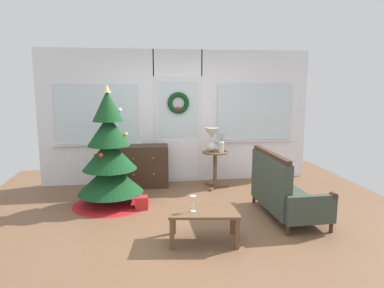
{
  "coord_description": "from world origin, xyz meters",
  "views": [
    {
      "loc": [
        -0.73,
        -4.74,
        1.92
      ],
      "look_at": [
        0.05,
        0.55,
        1.0
      ],
      "focal_mm": 33.15,
      "sensor_mm": 36.0,
      "label": 1
    }
  ],
  "objects_px": {
    "coffee_table": "(204,214)",
    "wine_glass": "(193,200)",
    "settee_sofa": "(282,191)",
    "gift_box": "(141,203)",
    "table_lamp": "(212,136)",
    "flower_vase": "(221,146)",
    "christmas_tree": "(110,161)",
    "side_table": "(215,162)",
    "dresser_cabinet": "(144,166)"
  },
  "relations": [
    {
      "from": "coffee_table",
      "to": "wine_glass",
      "type": "xyz_separation_m",
      "value": [
        -0.14,
        -0.04,
        0.2
      ]
    },
    {
      "from": "settee_sofa",
      "to": "gift_box",
      "type": "distance_m",
      "value": 2.13
    },
    {
      "from": "table_lamp",
      "to": "coffee_table",
      "type": "bearing_deg",
      "value": -103.75
    },
    {
      "from": "table_lamp",
      "to": "coffee_table",
      "type": "distance_m",
      "value": 2.39
    },
    {
      "from": "settee_sofa",
      "to": "table_lamp",
      "type": "height_order",
      "value": "table_lamp"
    },
    {
      "from": "settee_sofa",
      "to": "flower_vase",
      "type": "distance_m",
      "value": 1.66
    },
    {
      "from": "flower_vase",
      "to": "gift_box",
      "type": "bearing_deg",
      "value": -148.69
    },
    {
      "from": "christmas_tree",
      "to": "wine_glass",
      "type": "height_order",
      "value": "christmas_tree"
    },
    {
      "from": "christmas_tree",
      "to": "coffee_table",
      "type": "height_order",
      "value": "christmas_tree"
    },
    {
      "from": "wine_glass",
      "to": "christmas_tree",
      "type": "bearing_deg",
      "value": 124.93
    },
    {
      "from": "settee_sofa",
      "to": "flower_vase",
      "type": "relative_size",
      "value": 4.06
    },
    {
      "from": "settee_sofa",
      "to": "side_table",
      "type": "height_order",
      "value": "settee_sofa"
    },
    {
      "from": "flower_vase",
      "to": "wine_glass",
      "type": "xyz_separation_m",
      "value": [
        -0.85,
        -2.18,
        -0.26
      ]
    },
    {
      "from": "settee_sofa",
      "to": "side_table",
      "type": "relative_size",
      "value": 2.09
    },
    {
      "from": "gift_box",
      "to": "settee_sofa",
      "type": "bearing_deg",
      "value": -16.89
    },
    {
      "from": "dresser_cabinet",
      "to": "settee_sofa",
      "type": "relative_size",
      "value": 0.64
    },
    {
      "from": "flower_vase",
      "to": "coffee_table",
      "type": "xyz_separation_m",
      "value": [
        -0.71,
        -2.14,
        -0.46
      ]
    },
    {
      "from": "dresser_cabinet",
      "to": "flower_vase",
      "type": "bearing_deg",
      "value": -13.76
    },
    {
      "from": "dresser_cabinet",
      "to": "gift_box",
      "type": "distance_m",
      "value": 1.27
    },
    {
      "from": "christmas_tree",
      "to": "coffee_table",
      "type": "bearing_deg",
      "value": -51.09
    },
    {
      "from": "dresser_cabinet",
      "to": "flower_vase",
      "type": "height_order",
      "value": "flower_vase"
    },
    {
      "from": "gift_box",
      "to": "coffee_table",
      "type": "bearing_deg",
      "value": -58.99
    },
    {
      "from": "dresser_cabinet",
      "to": "coffee_table",
      "type": "relative_size",
      "value": 1.01
    },
    {
      "from": "dresser_cabinet",
      "to": "settee_sofa",
      "type": "xyz_separation_m",
      "value": [
        1.96,
        -1.84,
        -0.01
      ]
    },
    {
      "from": "dresser_cabinet",
      "to": "flower_vase",
      "type": "distance_m",
      "value": 1.5
    },
    {
      "from": "flower_vase",
      "to": "gift_box",
      "type": "distance_m",
      "value": 1.85
    },
    {
      "from": "table_lamp",
      "to": "coffee_table",
      "type": "relative_size",
      "value": 0.49
    },
    {
      "from": "side_table",
      "to": "table_lamp",
      "type": "xyz_separation_m",
      "value": [
        -0.06,
        0.04,
        0.48
      ]
    },
    {
      "from": "flower_vase",
      "to": "gift_box",
      "type": "relative_size",
      "value": 1.78
    },
    {
      "from": "gift_box",
      "to": "christmas_tree",
      "type": "bearing_deg",
      "value": 150.32
    },
    {
      "from": "christmas_tree",
      "to": "side_table",
      "type": "distance_m",
      "value": 1.97
    },
    {
      "from": "dresser_cabinet",
      "to": "side_table",
      "type": "bearing_deg",
      "value": -12.27
    },
    {
      "from": "coffee_table",
      "to": "gift_box",
      "type": "distance_m",
      "value": 1.48
    },
    {
      "from": "side_table",
      "to": "wine_glass",
      "type": "bearing_deg",
      "value": -108.4
    },
    {
      "from": "gift_box",
      "to": "table_lamp",
      "type": "bearing_deg",
      "value": 37.23
    },
    {
      "from": "settee_sofa",
      "to": "coffee_table",
      "type": "relative_size",
      "value": 1.57
    },
    {
      "from": "gift_box",
      "to": "flower_vase",
      "type": "bearing_deg",
      "value": 31.31
    },
    {
      "from": "flower_vase",
      "to": "wine_glass",
      "type": "distance_m",
      "value": 2.35
    },
    {
      "from": "settee_sofa",
      "to": "coffee_table",
      "type": "bearing_deg",
      "value": -153.28
    },
    {
      "from": "coffee_table",
      "to": "christmas_tree",
      "type": "bearing_deg",
      "value": 128.91
    },
    {
      "from": "christmas_tree",
      "to": "settee_sofa",
      "type": "height_order",
      "value": "christmas_tree"
    },
    {
      "from": "christmas_tree",
      "to": "side_table",
      "type": "relative_size",
      "value": 2.79
    },
    {
      "from": "settee_sofa",
      "to": "coffee_table",
      "type": "height_order",
      "value": "settee_sofa"
    },
    {
      "from": "table_lamp",
      "to": "wine_glass",
      "type": "relative_size",
      "value": 2.26
    },
    {
      "from": "table_lamp",
      "to": "wine_glass",
      "type": "bearing_deg",
      "value": -106.73
    },
    {
      "from": "christmas_tree",
      "to": "coffee_table",
      "type": "relative_size",
      "value": 2.1
    },
    {
      "from": "flower_vase",
      "to": "coffee_table",
      "type": "height_order",
      "value": "flower_vase"
    },
    {
      "from": "christmas_tree",
      "to": "flower_vase",
      "type": "height_order",
      "value": "christmas_tree"
    },
    {
      "from": "settee_sofa",
      "to": "wine_glass",
      "type": "distance_m",
      "value": 1.57
    },
    {
      "from": "settee_sofa",
      "to": "gift_box",
      "type": "relative_size",
      "value": 7.22
    }
  ]
}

